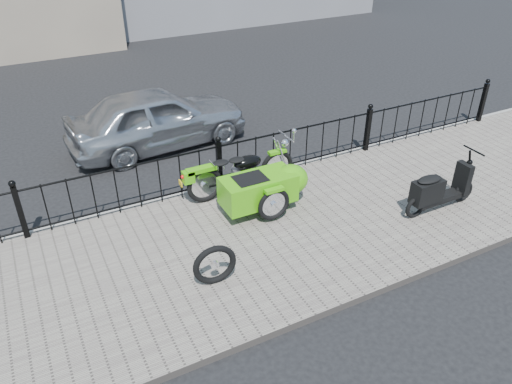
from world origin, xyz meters
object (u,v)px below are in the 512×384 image
scooter (438,191)px  motorcycle_sidecar (263,183)px  sedan_car (158,118)px  spare_tire (215,265)px

scooter → motorcycle_sidecar: bearing=149.7°
motorcycle_sidecar → scooter: 3.07m
sedan_car → scooter: bearing=-149.9°
scooter → sedan_car: sedan_car is taller
spare_tire → sedan_car: sedan_car is taller
motorcycle_sidecar → sedan_car: size_ratio=0.57×
spare_tire → motorcycle_sidecar: bearing=43.5°
motorcycle_sidecar → spare_tire: motorcycle_sidecar is taller
motorcycle_sidecar → spare_tire: size_ratio=3.46×
motorcycle_sidecar → sedan_car: bearing=103.3°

